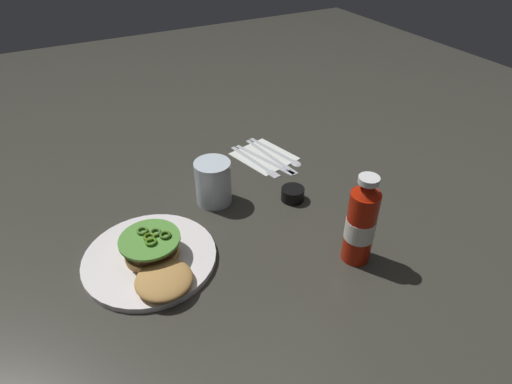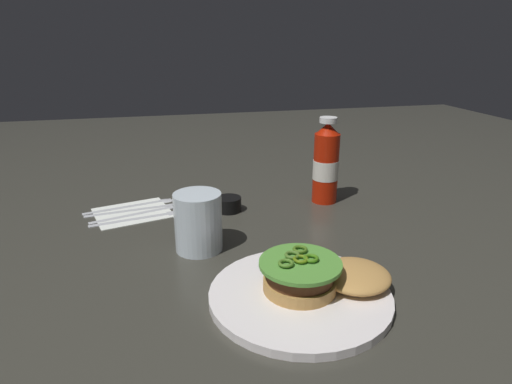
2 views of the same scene
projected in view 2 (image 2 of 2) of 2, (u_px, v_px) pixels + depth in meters
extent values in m
plane|color=#36352D|center=(229.00, 258.00, 0.77)|extent=(3.00, 3.00, 0.00)
cylinder|color=white|center=(300.00, 295.00, 0.65)|extent=(0.27, 0.27, 0.01)
cylinder|color=#BC8847|center=(300.00, 284.00, 0.65)|extent=(0.11, 0.11, 0.02)
cylinder|color=#512D19|center=(300.00, 274.00, 0.64)|extent=(0.10, 0.10, 0.02)
cylinder|color=red|center=(300.00, 267.00, 0.64)|extent=(0.09, 0.09, 0.01)
cylinder|color=#529436|center=(300.00, 263.00, 0.64)|extent=(0.12, 0.12, 0.01)
torus|color=#446C1B|center=(300.00, 249.00, 0.66)|extent=(0.02, 0.02, 0.01)
torus|color=#497724|center=(286.00, 263.00, 0.62)|extent=(0.02, 0.02, 0.01)
torus|color=#567513|center=(301.00, 259.00, 0.63)|extent=(0.02, 0.02, 0.01)
torus|color=#407A16|center=(311.00, 258.00, 0.64)|extent=(0.02, 0.02, 0.01)
torus|color=#4B7328|center=(292.00, 255.00, 0.65)|extent=(0.02, 0.02, 0.01)
ellipsoid|color=#BC8847|center=(355.00, 275.00, 0.66)|extent=(0.11, 0.11, 0.03)
cylinder|color=#B71C08|center=(326.00, 168.00, 1.01)|extent=(0.06, 0.06, 0.16)
cone|color=#B71C08|center=(328.00, 128.00, 0.97)|extent=(0.05, 0.05, 0.03)
cylinder|color=white|center=(328.00, 120.00, 0.97)|extent=(0.04, 0.04, 0.01)
cylinder|color=white|center=(326.00, 169.00, 1.01)|extent=(0.06, 0.06, 0.04)
cylinder|color=silver|center=(198.00, 222.00, 0.78)|extent=(0.09, 0.09, 0.11)
cylinder|color=black|center=(229.00, 204.00, 0.97)|extent=(0.06, 0.06, 0.03)
cube|color=white|center=(133.00, 212.00, 0.96)|extent=(0.18, 0.17, 0.00)
cube|color=silver|center=(137.00, 217.00, 0.93)|extent=(0.20, 0.05, 0.00)
cube|color=silver|center=(175.00, 211.00, 0.96)|extent=(0.04, 0.03, 0.00)
cube|color=silver|center=(134.00, 213.00, 0.95)|extent=(0.19, 0.07, 0.00)
cube|color=silver|center=(169.00, 206.00, 0.99)|extent=(0.08, 0.04, 0.00)
cube|color=silver|center=(131.00, 209.00, 0.97)|extent=(0.20, 0.04, 0.00)
cube|color=silver|center=(169.00, 204.00, 1.00)|extent=(0.08, 0.03, 0.00)
cube|color=silver|center=(128.00, 205.00, 0.99)|extent=(0.20, 0.06, 0.00)
ellipsoid|color=silver|center=(165.00, 199.00, 1.03)|extent=(0.04, 0.03, 0.00)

